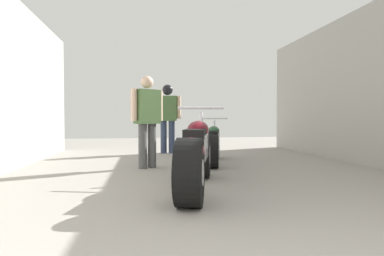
# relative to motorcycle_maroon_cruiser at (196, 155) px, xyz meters

# --- Properties ---
(ground_plane) EXTENTS (19.16, 19.16, 0.00)m
(ground_plane) POSITION_rel_motorcycle_maroon_cruiser_xyz_m (0.31, 0.93, -0.42)
(ground_plane) COLOR gray
(motorcycle_maroon_cruiser) EXTENTS (0.88, 2.17, 1.02)m
(motorcycle_maroon_cruiser) POSITION_rel_motorcycle_maroon_cruiser_xyz_m (0.00, 0.00, 0.00)
(motorcycle_maroon_cruiser) COLOR black
(motorcycle_maroon_cruiser) RESTS_ON ground_plane
(motorcycle_black_naked) EXTENTS (0.75, 1.87, 0.88)m
(motorcycle_black_naked) POSITION_rel_motorcycle_maroon_cruiser_xyz_m (0.71, 2.23, -0.06)
(motorcycle_black_naked) COLOR black
(motorcycle_black_naked) RESTS_ON ground_plane
(mechanic_in_blue) EXTENTS (0.59, 0.43, 1.58)m
(mechanic_in_blue) POSITION_rel_motorcycle_maroon_cruiser_xyz_m (-0.55, 1.82, 0.48)
(mechanic_in_blue) COLOR #4C4C4C
(mechanic_in_blue) RESTS_ON ground_plane
(mechanic_with_helmet) EXTENTS (0.67, 0.28, 1.70)m
(mechanic_with_helmet) POSITION_rel_motorcycle_maroon_cruiser_xyz_m (-0.01, 4.17, 0.60)
(mechanic_with_helmet) COLOR #2D3851
(mechanic_with_helmet) RESTS_ON ground_plane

